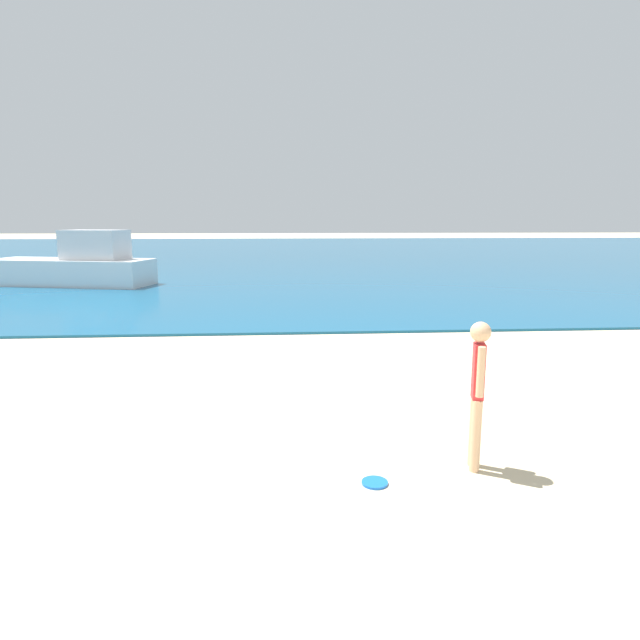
# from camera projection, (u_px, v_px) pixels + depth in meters

# --- Properties ---
(water) EXTENTS (160.00, 60.00, 0.06)m
(water) POSITION_uv_depth(u_px,v_px,m) (283.00, 252.00, 41.29)
(water) COLOR #14567F
(water) RESTS_ON ground
(person_standing) EXTENTS (0.20, 0.35, 1.53)m
(person_standing) POSITION_uv_depth(u_px,v_px,m) (478.00, 387.00, 5.36)
(person_standing) COLOR #DDAD84
(person_standing) RESTS_ON ground
(frisbee) EXTENTS (0.26, 0.26, 0.03)m
(frisbee) POSITION_uv_depth(u_px,v_px,m) (375.00, 483.00, 5.19)
(frisbee) COLOR blue
(frisbee) RESTS_ON ground
(boat_near) EXTENTS (6.38, 3.31, 2.07)m
(boat_near) POSITION_uv_depth(u_px,v_px,m) (76.00, 266.00, 20.32)
(boat_near) COLOR white
(boat_near) RESTS_ON water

